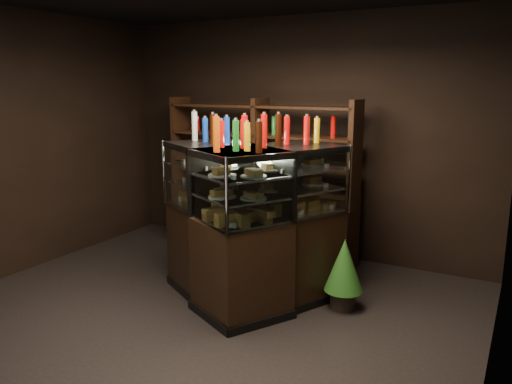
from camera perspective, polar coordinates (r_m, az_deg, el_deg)
ground at (r=4.77m, az=-8.38°, el=-14.85°), size 5.00×5.00×0.00m
room_shell at (r=4.26m, az=-9.19°, el=9.09°), size 5.02×5.02×3.01m
display_case at (r=5.01m, az=-0.98°, el=-6.84°), size 1.89×1.63×1.59m
food_display at (r=4.83m, az=-1.03°, el=0.28°), size 1.44×1.27×0.48m
bottles_top at (r=4.76m, az=-1.03°, el=6.91°), size 1.27×1.13×0.30m
potted_conifer at (r=4.95m, az=10.05°, el=-8.10°), size 0.38×0.38×0.80m
back_shelving at (r=6.34m, az=0.47°, el=-2.01°), size 2.49×0.42×2.00m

